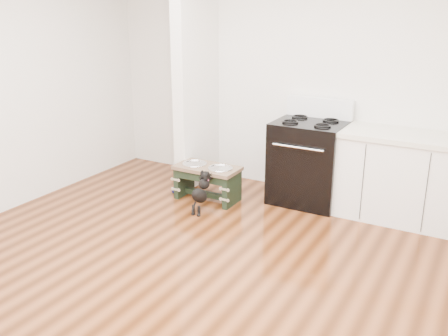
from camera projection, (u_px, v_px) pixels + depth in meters
ground at (183, 283)px, 4.03m from camera, size 5.00×5.00×0.00m
room_shell at (177, 82)px, 3.52m from camera, size 5.00×5.00×5.00m
partition_wall at (196, 74)px, 5.89m from camera, size 0.15×0.80×2.70m
oven_range at (309, 161)px, 5.55m from camera, size 0.76×0.69×1.14m
cabinet_run at (400, 177)px, 5.11m from camera, size 1.24×0.64×0.91m
dog_feeder at (207, 176)px, 5.64m from camera, size 0.73×0.39×0.41m
puppy at (201, 191)px, 5.32m from camera, size 0.13×0.37×0.44m
floor_bowl at (179, 191)px, 5.90m from camera, size 0.25×0.25×0.06m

